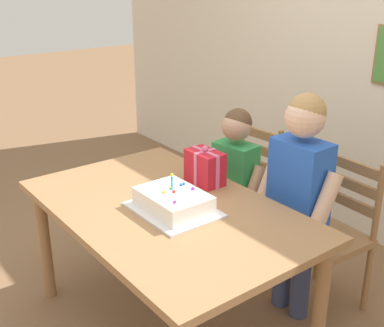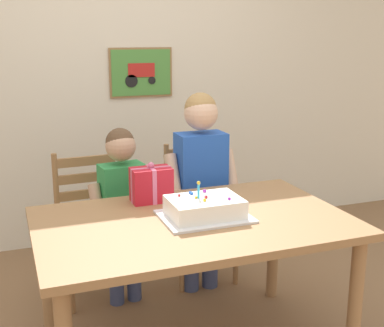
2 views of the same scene
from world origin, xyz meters
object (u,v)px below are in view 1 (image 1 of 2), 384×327
(child_younger, at_px, (235,177))
(birthday_cake, at_px, (173,202))
(gift_box_red_large, at_px, (205,167))
(dining_table, at_px, (167,222))
(chair_right, at_px, (329,233))
(chair_left, at_px, (242,191))
(child_older, at_px, (299,187))

(child_younger, bearing_deg, birthday_cake, -67.88)
(child_younger, bearing_deg, gift_box_red_large, -73.61)
(dining_table, xyz_separation_m, chair_right, (0.37, 0.88, -0.20))
(chair_left, xyz_separation_m, chair_right, (0.74, -0.00, 0.00))
(chair_right, height_order, child_younger, child_younger)
(chair_left, height_order, child_younger, child_younger)
(dining_table, xyz_separation_m, gift_box_red_large, (-0.12, 0.35, 0.19))
(dining_table, height_order, birthday_cake, birthday_cake)
(birthday_cake, distance_m, chair_right, 0.99)
(birthday_cake, xyz_separation_m, gift_box_red_large, (-0.18, 0.35, 0.05))
(chair_left, distance_m, child_older, 0.78)
(dining_table, xyz_separation_m, chair_left, (-0.37, 0.88, -0.20))
(chair_left, height_order, child_older, child_older)
(birthday_cake, relative_size, child_younger, 0.39)
(chair_right, bearing_deg, child_younger, -159.66)
(gift_box_red_large, relative_size, chair_right, 0.25)
(child_older, height_order, child_younger, child_older)
(dining_table, xyz_separation_m, child_younger, (-0.21, 0.66, 0.01))
(birthday_cake, xyz_separation_m, chair_left, (-0.43, 0.88, -0.34))
(dining_table, relative_size, child_younger, 1.39)
(gift_box_red_large, relative_size, chair_left, 0.25)
(child_older, bearing_deg, dining_table, -114.37)
(birthday_cake, distance_m, chair_left, 1.04)
(gift_box_red_large, height_order, chair_left, gift_box_red_large)
(dining_table, height_order, gift_box_red_large, gift_box_red_large)
(birthday_cake, relative_size, child_older, 0.34)
(birthday_cake, height_order, child_younger, child_younger)
(gift_box_red_large, relative_size, child_older, 0.17)
(birthday_cake, xyz_separation_m, child_younger, (-0.27, 0.67, -0.13))
(chair_right, height_order, child_older, child_older)
(dining_table, bearing_deg, chair_right, 67.14)
(gift_box_red_large, distance_m, chair_left, 0.70)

